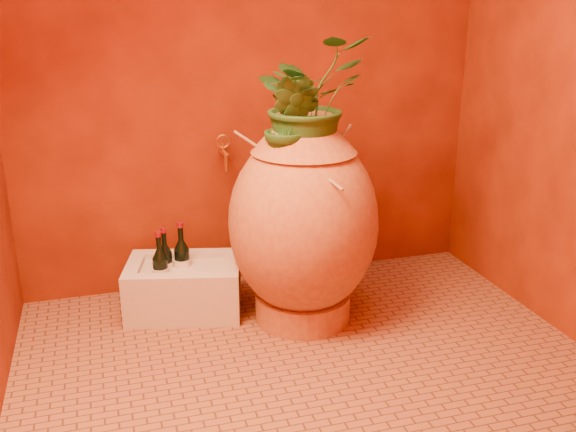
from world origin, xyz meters
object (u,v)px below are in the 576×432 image
object	(u,v)px
wall_tap	(224,150)
amphora	(303,222)
wine_bottle_a	(166,264)
wine_bottle_c	(161,271)
stone_basin	(184,288)
wine_bottle_b	(182,262)

from	to	relation	value
wall_tap	amphora	bearing A→B (deg)	-59.32
amphora	wall_tap	size ratio (longest dim) A/B	5.74
wine_bottle_a	wine_bottle_c	bearing A→B (deg)	-112.21
wine_bottle_a	wine_bottle_c	world-z (taller)	wine_bottle_c
stone_basin	wine_bottle_b	distance (m)	0.14
wine_bottle_c	wall_tap	world-z (taller)	wall_tap
wine_bottle_a	wine_bottle_b	world-z (taller)	wine_bottle_b
amphora	wine_bottle_a	world-z (taller)	amphora
amphora	wine_bottle_c	world-z (taller)	amphora
amphora	wine_bottle_c	size ratio (longest dim) A/B	3.26
wine_bottle_c	wall_tap	distance (m)	0.70
wine_bottle_a	wall_tap	bearing A→B (deg)	28.83
amphora	wine_bottle_a	size ratio (longest dim) A/B	3.40
wine_bottle_a	amphora	bearing A→B (deg)	-23.86
stone_basin	wine_bottle_c	world-z (taller)	wine_bottle_c
stone_basin	wine_bottle_b	xyz separation A→B (m)	(-0.00, 0.02, 0.13)
wine_bottle_b	wine_bottle_c	bearing A→B (deg)	-149.10
stone_basin	wine_bottle_c	bearing A→B (deg)	-158.53
wine_bottle_c	wall_tap	size ratio (longest dim) A/B	1.76
amphora	wine_bottle_a	xyz separation A→B (m)	(-0.63, 0.28, -0.26)
stone_basin	wine_bottle_c	distance (m)	0.18
stone_basin	wine_bottle_b	size ratio (longest dim) A/B	1.95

